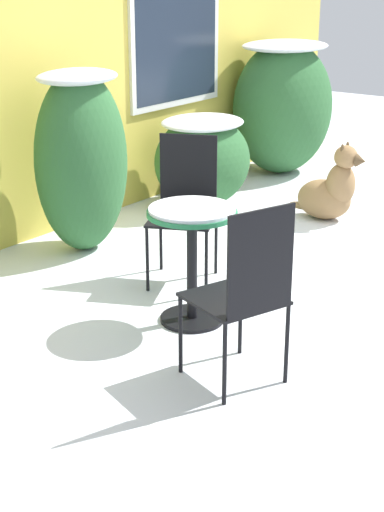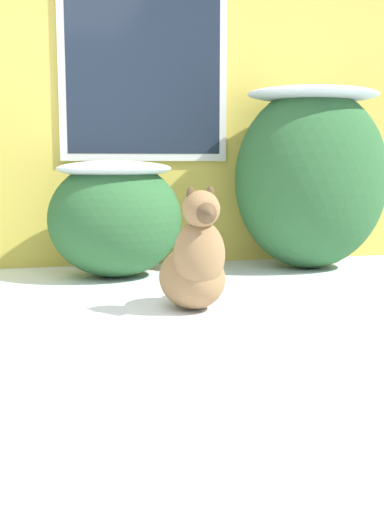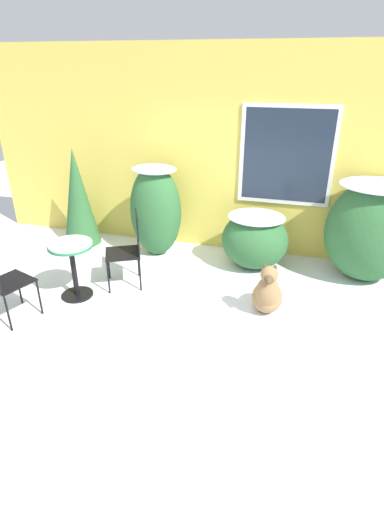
# 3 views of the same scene
# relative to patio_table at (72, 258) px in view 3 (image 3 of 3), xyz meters

# --- Properties ---
(ground_plane) EXTENTS (16.00, 16.00, 0.00)m
(ground_plane) POSITION_rel_patio_table_xyz_m (1.48, -0.09, -0.57)
(ground_plane) COLOR white
(house_wall) EXTENTS (8.00, 0.10, 3.14)m
(house_wall) POSITION_rel_patio_table_xyz_m (1.54, 2.11, 1.00)
(house_wall) COLOR #DBC14C
(house_wall) RESTS_ON ground_plane
(shrub_left) EXTENTS (0.82, 0.65, 1.46)m
(shrub_left) POSITION_rel_patio_table_xyz_m (0.59, 1.54, 0.20)
(shrub_left) COLOR #2D6033
(shrub_left) RESTS_ON ground_plane
(shrub_middle) EXTENTS (1.00, 0.87, 0.87)m
(shrub_middle) POSITION_rel_patio_table_xyz_m (2.18, 1.50, -0.10)
(shrub_middle) COLOR #2D6033
(shrub_middle) RESTS_ON ground_plane
(shrub_right) EXTENTS (1.25, 1.03, 1.45)m
(shrub_right) POSITION_rel_patio_table_xyz_m (3.77, 1.57, 0.19)
(shrub_right) COLOR #2D6033
(shrub_right) RESTS_ON ground_plane
(evergreen_bush) EXTENTS (0.62, 0.62, 1.63)m
(evergreen_bush) POSITION_rel_patio_table_xyz_m (-0.82, 1.63, 0.25)
(evergreen_bush) COLOR #2D6033
(evergreen_bush) RESTS_ON ground_plane
(patio_table) EXTENTS (0.58, 0.58, 0.78)m
(patio_table) POSITION_rel_patio_table_xyz_m (0.00, 0.00, 0.00)
(patio_table) COLOR black
(patio_table) RESTS_ON ground_plane
(patio_chair_near_table) EXTENTS (0.62, 0.62, 1.06)m
(patio_chair_near_table) POSITION_rel_patio_table_xyz_m (0.58, 0.50, 0.01)
(patio_chair_near_table) COLOR black
(patio_chair_near_table) RESTS_ON ground_plane
(patio_chair_far_side) EXTENTS (0.59, 0.59, 1.06)m
(patio_chair_far_side) POSITION_rel_patio_table_xyz_m (-0.50, -0.73, 0.01)
(patio_chair_far_side) COLOR black
(patio_chair_far_side) RESTS_ON ground_plane
(dog) EXTENTS (0.41, 0.73, 0.73)m
(dog) POSITION_rel_patio_table_xyz_m (2.51, 0.30, -0.30)
(dog) COLOR #937047
(dog) RESTS_ON ground_plane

